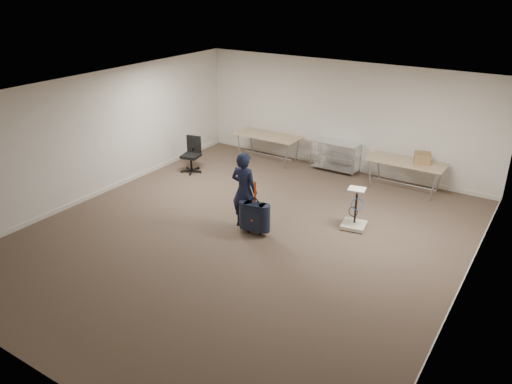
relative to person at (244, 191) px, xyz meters
The scene contains 10 objects.
ground 0.89m from the person, 54.35° to the right, with size 9.00×9.00×0.00m, color #4A382C.
room_shell 1.32m from the person, 77.70° to the left, with size 8.00×9.00×9.00m.
folding_table_left 4.00m from the person, 114.70° to the left, with size 1.80×0.75×0.73m.
folding_table_right 4.21m from the person, 59.57° to the left, with size 1.80×0.75×0.73m.
wire_shelf 3.90m from the person, 86.59° to the left, with size 1.22×0.47×0.80m.
person is the anchor object (origin of this frame).
suitcase 0.57m from the person, 24.39° to the right, with size 0.44×0.30×1.12m.
office_chair 3.47m from the person, 147.52° to the left, with size 0.56×0.56×0.92m.
equipment_cart 2.30m from the person, 31.53° to the left, with size 0.54×0.54×0.86m.
cardboard_box 4.42m from the person, 55.93° to the left, with size 0.35×0.27×0.27m, color olive.
Camera 1 is at (4.88, -7.17, 4.74)m, focal length 35.00 mm.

